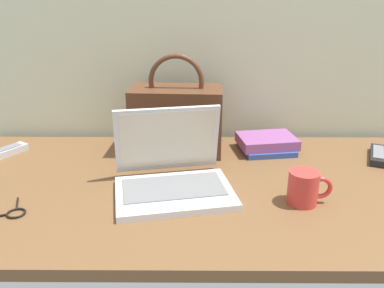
{
  "coord_description": "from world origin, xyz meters",
  "views": [
    {
      "loc": [
        -0.04,
        -1.01,
        0.54
      ],
      "look_at": [
        -0.05,
        0.0,
        0.15
      ],
      "focal_mm": 36.88,
      "sensor_mm": 36.0,
      "label": 1
    }
  ],
  "objects_px": {
    "laptop": "(172,173)",
    "book_stack": "(267,143)",
    "handbag": "(177,118)",
    "remote_control_near": "(4,152)",
    "coffee_mug": "(304,188)",
    "remote_control_far": "(378,155)",
    "eyeglasses": "(2,215)"
  },
  "relations": [
    {
      "from": "laptop",
      "to": "remote_control_far",
      "type": "height_order",
      "value": "laptop"
    },
    {
      "from": "book_stack",
      "to": "remote_control_far",
      "type": "bearing_deg",
      "value": -10.78
    },
    {
      "from": "remote_control_near",
      "to": "laptop",
      "type": "bearing_deg",
      "value": -21.84
    },
    {
      "from": "eyeglasses",
      "to": "book_stack",
      "type": "bearing_deg",
      "value": 30.91
    },
    {
      "from": "coffee_mug",
      "to": "eyeglasses",
      "type": "distance_m",
      "value": 0.76
    },
    {
      "from": "eyeglasses",
      "to": "coffee_mug",
      "type": "bearing_deg",
      "value": 5.22
    },
    {
      "from": "laptop",
      "to": "handbag",
      "type": "relative_size",
      "value": 1.06
    },
    {
      "from": "remote_control_near",
      "to": "handbag",
      "type": "height_order",
      "value": "handbag"
    },
    {
      "from": "coffee_mug",
      "to": "remote_control_far",
      "type": "bearing_deg",
      "value": 42.48
    },
    {
      "from": "laptop",
      "to": "remote_control_near",
      "type": "bearing_deg",
      "value": 158.16
    },
    {
      "from": "coffee_mug",
      "to": "remote_control_far",
      "type": "xyz_separation_m",
      "value": [
        0.32,
        0.29,
        -0.03
      ]
    },
    {
      "from": "remote_control_near",
      "to": "handbag",
      "type": "xyz_separation_m",
      "value": [
        0.58,
        0.05,
        0.1
      ]
    },
    {
      "from": "remote_control_near",
      "to": "handbag",
      "type": "relative_size",
      "value": 0.48
    },
    {
      "from": "handbag",
      "to": "book_stack",
      "type": "height_order",
      "value": "handbag"
    },
    {
      "from": "laptop",
      "to": "book_stack",
      "type": "xyz_separation_m",
      "value": [
        0.31,
        0.28,
        -0.02
      ]
    },
    {
      "from": "handbag",
      "to": "laptop",
      "type": "bearing_deg",
      "value": -90.5
    },
    {
      "from": "laptop",
      "to": "remote_control_far",
      "type": "distance_m",
      "value": 0.7
    },
    {
      "from": "eyeglasses",
      "to": "remote_control_near",
      "type": "bearing_deg",
      "value": 113.78
    },
    {
      "from": "laptop",
      "to": "remote_control_far",
      "type": "relative_size",
      "value": 2.12
    },
    {
      "from": "remote_control_near",
      "to": "eyeglasses",
      "type": "relative_size",
      "value": 1.24
    },
    {
      "from": "handbag",
      "to": "remote_control_far",
      "type": "bearing_deg",
      "value": -5.47
    },
    {
      "from": "coffee_mug",
      "to": "remote_control_far",
      "type": "distance_m",
      "value": 0.44
    },
    {
      "from": "laptop",
      "to": "eyeglasses",
      "type": "relative_size",
      "value": 2.72
    },
    {
      "from": "remote_control_near",
      "to": "remote_control_far",
      "type": "relative_size",
      "value": 0.96
    },
    {
      "from": "book_stack",
      "to": "coffee_mug",
      "type": "bearing_deg",
      "value": -84.62
    },
    {
      "from": "handbag",
      "to": "coffee_mug",
      "type": "bearing_deg",
      "value": -46.3
    },
    {
      "from": "laptop",
      "to": "book_stack",
      "type": "relative_size",
      "value": 1.68
    },
    {
      "from": "book_stack",
      "to": "remote_control_near",
      "type": "bearing_deg",
      "value": -176.57
    },
    {
      "from": "remote_control_near",
      "to": "eyeglasses",
      "type": "xyz_separation_m",
      "value": [
        0.17,
        -0.38,
        -0.01
      ]
    },
    {
      "from": "book_stack",
      "to": "laptop",
      "type": "bearing_deg",
      "value": -137.54
    },
    {
      "from": "remote_control_far",
      "to": "eyeglasses",
      "type": "xyz_separation_m",
      "value": [
        -1.07,
        -0.36,
        -0.01
      ]
    },
    {
      "from": "remote_control_far",
      "to": "eyeglasses",
      "type": "bearing_deg",
      "value": -161.34
    }
  ]
}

